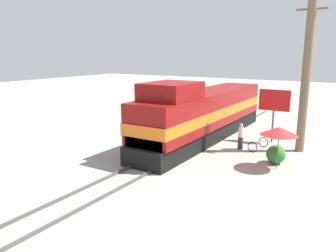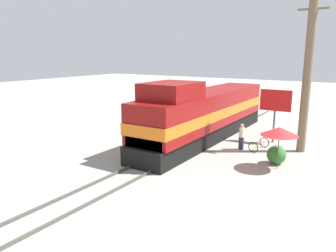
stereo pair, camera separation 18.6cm
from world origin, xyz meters
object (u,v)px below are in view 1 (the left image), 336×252
Objects in this scene: locomotive at (203,114)px; billboard_sign at (274,103)px; vendor_umbrella at (279,131)px; utility_pole at (306,73)px; bicycle at (258,144)px; person_bystander at (241,135)px.

billboard_sign is (4.56, 2.13, 0.89)m from locomotive.
vendor_umbrella is at bearing -72.73° from billboard_sign.
vendor_umbrella is 5.85m from billboard_sign.
utility_pole reaches higher than billboard_sign.
locomotive is at bearing 151.53° from vendor_umbrella.
utility_pole is (6.72, 0.84, 3.14)m from locomotive.
billboard_sign reaches higher than bicycle.
locomotive is 4.59m from bicycle.
person_bystander is (-3.47, -1.68, -4.14)m from utility_pole.
locomotive is 9.54× the size of bicycle.
utility_pole is at bearing 34.73° from bicycle.
person_bystander is (-3.03, 2.57, -1.19)m from vendor_umbrella.
bicycle is (-1.99, 3.09, -1.80)m from vendor_umbrella.
vendor_umbrella is at bearing -28.47° from locomotive.
locomotive is 7.16m from vendor_umbrella.
bicycle is (-0.27, -2.45, -2.49)m from billboard_sign.
utility_pole is 5.87× the size of bicycle.
vendor_umbrella reaches higher than person_bystander.
bicycle is (-2.43, -1.15, -4.74)m from utility_pole.
person_bystander reaches higher than bicycle.
locomotive reaches higher than vendor_umbrella.
person_bystander is at bearing -14.56° from locomotive.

